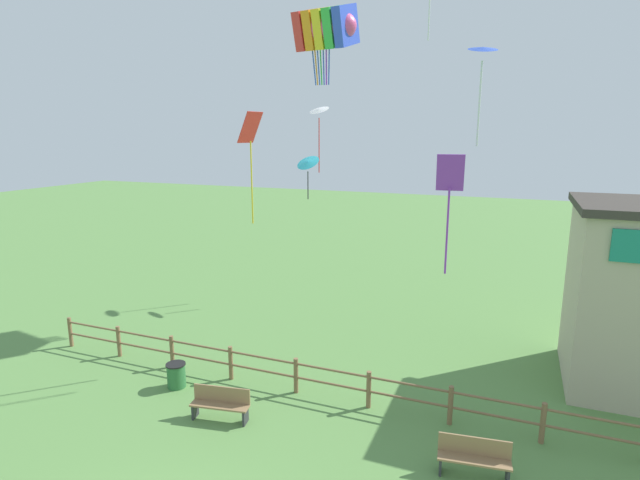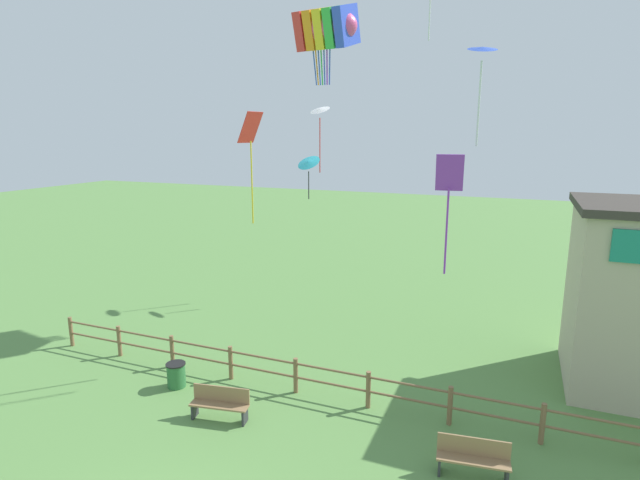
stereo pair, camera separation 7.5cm
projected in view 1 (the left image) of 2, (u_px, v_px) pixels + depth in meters
name	position (u px, v px, depth m)	size (l,w,h in m)	color
wooden_fence	(296.00, 373.00, 15.30)	(18.71, 0.14, 1.13)	brown
park_bench_near_fence	(221.00, 403.00, 13.90)	(1.70, 0.68, 0.93)	olive
park_bench_by_building	(474.00, 456.00, 11.58)	(1.69, 0.60, 0.93)	olive
trash_bin	(176.00, 375.00, 15.70)	(0.62, 0.62, 0.78)	#2D6B38
kite_rainbow_parafoil	(326.00, 28.00, 21.12)	(3.06, 2.29, 3.31)	#E54C8C
kite_red_diamond	(251.00, 143.00, 16.59)	(0.63, 0.88, 3.73)	red
kite_purple_streamer	(449.00, 192.00, 11.82)	(0.66, 0.31, 2.90)	purple
kite_white_delta	(319.00, 113.00, 24.00)	(1.20, 1.16, 3.25)	white
kite_blue_delta	(482.00, 57.00, 11.99)	(0.90, 0.89, 2.44)	blue
kite_cyan_delta	(308.00, 163.00, 23.30)	(1.27, 1.16, 2.08)	#2DB2C6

